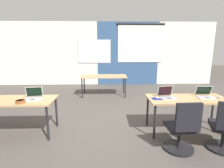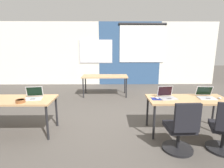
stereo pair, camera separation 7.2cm
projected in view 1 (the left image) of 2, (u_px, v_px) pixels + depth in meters
The scene contains 13 objects.
ground_plane at pixel (103, 120), 4.30m from camera, with size 24.00×24.00×0.00m.
back_wall_assembly at pixel (105, 54), 8.11m from camera, with size 10.00×0.27×2.80m.
desk_near_left at pixel (14, 103), 3.53m from camera, with size 1.60×0.70×0.72m.
desk_near_right at pixel (187, 101), 3.63m from camera, with size 1.60×0.70×0.72m.
desk_far_center at pixel (104, 77), 6.31m from camera, with size 1.60×0.70×0.72m.
laptop_near_right_inner at pixel (167, 95), 3.63m from camera, with size 0.37×0.33×0.23m.
mousepad_near_right_inner at pixel (157, 99), 3.58m from camera, with size 0.22×0.19×0.00m.
mouse_near_right_inner at pixel (157, 98), 3.57m from camera, with size 0.08×0.11×0.03m.
chair_near_right_inner at pixel (182, 131), 2.96m from camera, with size 0.52×0.55×0.92m.
laptop_near_left_inner at pixel (34, 96), 3.56m from camera, with size 0.38×0.35×0.23m.
laptop_near_right_end at pixel (205, 95), 3.67m from camera, with size 0.36×0.35×0.22m.
mouse_near_right_end at pixel (219, 97), 3.60m from camera, with size 0.09×0.11×0.03m.
snack_bowl at pixel (20, 101), 3.29m from camera, with size 0.18×0.18×0.06m.
Camera 1 is at (0.10, -4.03, 1.77)m, focal length 28.50 mm.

